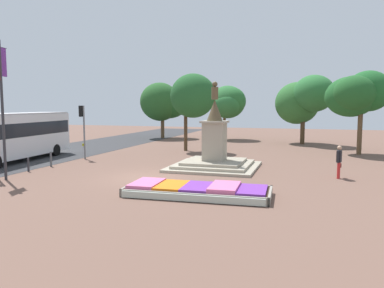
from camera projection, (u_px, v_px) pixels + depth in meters
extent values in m
plane|color=brown|center=(145.00, 178.00, 20.26)|extent=(93.69, 93.69, 0.00)
cube|color=#38281C|center=(198.00, 192.00, 16.34)|extent=(6.22, 2.52, 0.31)
cube|color=gray|center=(191.00, 197.00, 15.22)|extent=(6.32, 0.41, 0.35)
cube|color=gray|center=(203.00, 186.00, 17.46)|extent=(6.32, 0.41, 0.35)
cube|color=gray|center=(132.00, 187.00, 17.10)|extent=(0.22, 2.42, 0.35)
cube|color=gray|center=(270.00, 195.00, 15.57)|extent=(0.22, 2.42, 0.35)
cube|color=#D86699|center=(147.00, 183.00, 16.90)|extent=(1.28, 2.08, 0.17)
cube|color=orange|center=(172.00, 185.00, 16.61)|extent=(1.28, 2.08, 0.12)
cube|color=#72339E|center=(198.00, 187.00, 16.32)|extent=(1.28, 2.08, 0.12)
cube|color=#D86699|center=(224.00, 187.00, 16.02)|extent=(1.28, 2.08, 0.21)
cube|color=#72339E|center=(252.00, 190.00, 15.74)|extent=(1.28, 2.08, 0.11)
cube|color=#B2BCAD|center=(191.00, 198.00, 15.17)|extent=(6.00, 0.50, 0.28)
cube|color=#9F9580|center=(214.00, 167.00, 23.45)|extent=(5.27, 5.27, 0.16)
cube|color=#9F9580|center=(214.00, 164.00, 23.43)|extent=(4.41, 4.41, 0.16)
cube|color=gray|center=(214.00, 162.00, 23.42)|extent=(3.54, 3.54, 0.16)
cube|color=#9E937F|center=(215.00, 142.00, 23.29)|extent=(1.31, 1.31, 2.35)
cube|color=#9E937F|center=(215.00, 122.00, 23.16)|extent=(1.54, 1.54, 0.12)
cone|color=brown|center=(215.00, 110.00, 23.09)|extent=(0.98, 0.98, 1.32)
cylinder|color=brown|center=(215.00, 93.00, 22.98)|extent=(0.42, 0.42, 0.77)
sphere|color=brown|center=(215.00, 84.00, 22.92)|extent=(0.33, 0.33, 0.33)
cylinder|color=brown|center=(216.00, 91.00, 23.21)|extent=(0.16, 0.64, 0.51)
cylinder|color=slate|center=(84.00, 133.00, 27.16)|extent=(0.12, 0.12, 3.90)
cube|color=black|center=(81.00, 111.00, 27.03)|extent=(0.27, 0.31, 0.80)
cylinder|color=#4B0808|center=(79.00, 107.00, 27.03)|extent=(0.05, 0.14, 0.14)
cylinder|color=yellow|center=(79.00, 111.00, 27.06)|extent=(0.05, 0.14, 0.14)
cylinder|color=#0D4211|center=(79.00, 115.00, 27.08)|extent=(0.05, 0.14, 0.14)
cube|color=gold|center=(83.00, 145.00, 27.27)|extent=(0.12, 0.17, 0.20)
cylinder|color=#2D2D33|center=(3.00, 111.00, 19.35)|extent=(0.14, 0.14, 7.24)
cube|color=#6B2D8C|center=(4.00, 62.00, 19.38)|extent=(0.08, 0.43, 1.48)
cylinder|color=#2D2D33|center=(3.00, 48.00, 19.30)|extent=(0.11, 0.57, 0.03)
cube|color=silver|center=(12.00, 136.00, 25.82)|extent=(3.18, 10.92, 2.93)
cube|color=black|center=(11.00, 130.00, 25.77)|extent=(3.17, 10.60, 0.94)
cube|color=#AFAFB3|center=(11.00, 114.00, 25.66)|extent=(3.11, 10.70, 0.10)
cylinder|color=black|center=(31.00, 149.00, 29.59)|extent=(0.35, 0.92, 0.90)
cylinder|color=black|center=(56.00, 150.00, 29.11)|extent=(0.35, 0.92, 0.90)
cylinder|color=red|center=(338.00, 171.00, 19.96)|extent=(0.13, 0.13, 0.89)
cylinder|color=red|center=(339.00, 170.00, 20.11)|extent=(0.13, 0.13, 0.89)
cube|color=black|center=(339.00, 156.00, 19.96)|extent=(0.31, 0.42, 0.63)
cylinder|color=black|center=(338.00, 157.00, 19.76)|extent=(0.09, 0.09, 0.60)
cylinder|color=black|center=(340.00, 156.00, 20.17)|extent=(0.09, 0.09, 0.60)
sphere|color=tan|center=(340.00, 148.00, 19.91)|extent=(0.23, 0.23, 0.23)
cube|color=#591E19|center=(340.00, 165.00, 20.27)|extent=(0.19, 0.30, 0.22)
cylinder|color=#2D2D33|center=(28.00, 165.00, 22.13)|extent=(0.12, 0.12, 0.75)
sphere|color=#2D2D33|center=(28.00, 158.00, 22.09)|extent=(0.13, 0.13, 0.13)
cylinder|color=#4C5156|center=(51.00, 160.00, 23.91)|extent=(0.12, 0.12, 0.89)
sphere|color=#4C5156|center=(51.00, 152.00, 23.86)|extent=(0.14, 0.14, 0.14)
cylinder|color=brown|center=(360.00, 133.00, 29.77)|extent=(0.37, 0.37, 3.44)
ellipsoid|color=#215926|center=(354.00, 93.00, 29.09)|extent=(3.19, 2.79, 2.76)
ellipsoid|color=#205D28|center=(368.00, 91.00, 29.74)|extent=(3.52, 3.06, 3.24)
ellipsoid|color=#215B27|center=(351.00, 97.00, 30.05)|extent=(3.99, 3.54, 3.24)
cylinder|color=#4C3823|center=(186.00, 131.00, 32.28)|extent=(0.31, 0.31, 3.37)
ellipsoid|color=#235A29|center=(193.00, 96.00, 31.53)|extent=(3.87, 3.37, 3.72)
ellipsoid|color=#255E28|center=(196.00, 94.00, 31.66)|extent=(3.39, 2.92, 3.17)
cylinder|color=brown|center=(224.00, 128.00, 43.40)|extent=(0.33, 0.33, 2.63)
ellipsoid|color=#2A6830|center=(230.00, 101.00, 42.49)|extent=(3.68, 3.58, 3.35)
ellipsoid|color=#2E6E36|center=(227.00, 104.00, 42.12)|extent=(3.37, 3.26, 2.71)
ellipsoid|color=#2C6933|center=(228.00, 102.00, 42.86)|extent=(4.04, 4.42, 3.74)
cylinder|color=#4C3823|center=(302.00, 131.00, 37.91)|extent=(0.44, 0.44, 2.60)
ellipsoid|color=#2B6B33|center=(314.00, 93.00, 36.51)|extent=(4.01, 4.33, 3.61)
ellipsoid|color=#2F682F|center=(297.00, 103.00, 38.43)|extent=(4.46, 4.73, 4.30)
cylinder|color=brown|center=(163.00, 129.00, 44.67)|extent=(0.42, 0.42, 2.24)
ellipsoid|color=#235B27|center=(168.00, 103.00, 44.80)|extent=(4.77, 4.52, 3.62)
ellipsoid|color=#265826|center=(160.00, 102.00, 44.20)|extent=(4.68, 4.49, 4.48)
ellipsoid|color=#255D2B|center=(160.00, 104.00, 44.52)|extent=(4.37, 4.16, 4.05)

